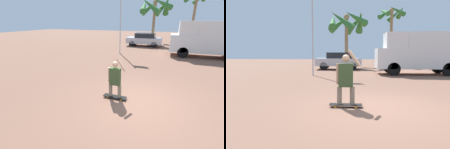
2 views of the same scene
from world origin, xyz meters
TOP-DOWN VIEW (x-y plane):
  - ground_plane at (0.00, 0.00)m, footprint 80.00×80.00m
  - skateboard at (-0.90, 0.01)m, footprint 0.94×0.26m
  - person_skateboarder at (-0.90, 0.01)m, footprint 0.70×0.22m
  - camper_van at (3.91, 9.47)m, footprint 5.72×2.12m
  - parked_car_silver at (-1.97, 13.52)m, footprint 4.08×1.91m
  - palm_tree_near_van at (3.52, 18.60)m, footprint 3.00×3.15m
  - palm_tree_center_background at (-1.29, 16.69)m, footprint 4.36×4.50m
  - flagpole at (-3.30, 8.36)m, footprint 1.02×0.12m

SIDE VIEW (x-z plane):
  - ground_plane at x=0.00m, z-range 0.00..0.00m
  - skateboard at x=-0.90m, z-range 0.03..0.11m
  - parked_car_silver at x=-1.97m, z-range 0.05..1.57m
  - person_skateboarder at x=-0.90m, z-range 0.09..1.66m
  - camper_van at x=3.91m, z-range 0.14..3.04m
  - flagpole at x=-3.30m, z-range 0.49..6.46m
  - palm_tree_center_background at x=-1.29m, z-range 1.68..7.47m
  - palm_tree_near_van at x=3.52m, z-range 2.09..8.63m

